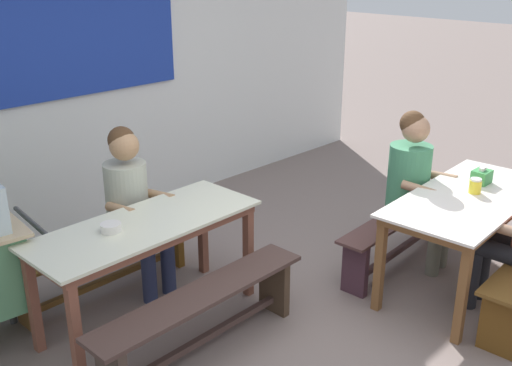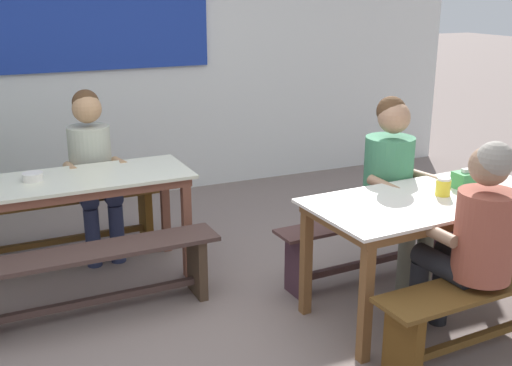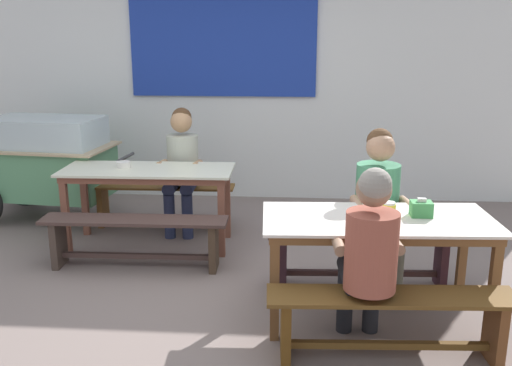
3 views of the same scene
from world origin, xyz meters
The scene contains 14 objects.
ground_plane centered at (0.00, 0.00, 0.00)m, with size 40.00×40.00×0.00m, color slate.
backdrop_wall centered at (-0.01, 2.80, 1.53)m, with size 7.42×0.23×2.91m.
dining_table_far centered at (-0.79, 0.99, 0.68)m, with size 1.62×0.66×0.77m.
dining_table_near centered at (1.18, -0.34, 0.69)m, with size 1.63×0.82×0.77m.
bench_far_back centered at (-0.80, 1.54, 0.29)m, with size 1.53×0.30×0.45m.
bench_far_front centered at (-0.78, 0.44, 0.31)m, with size 1.62×0.32×0.45m.
bench_near_back centered at (1.15, 0.21, 0.29)m, with size 1.53×0.32×0.45m.
bench_near_front centered at (1.21, -0.89, 0.30)m, with size 1.55×0.38×0.45m.
person_right_near_table centered at (1.25, 0.17, 0.75)m, with size 0.49×0.54×1.30m.
person_near_front centered at (1.06, -0.82, 0.71)m, with size 0.44×0.59×1.25m.
person_center_facing centered at (-0.57, 1.48, 0.73)m, with size 0.44×0.56×1.27m.
tissue_box centered at (1.48, -0.28, 0.82)m, with size 0.15×0.12×0.13m.
condiment_jar centered at (1.25, -0.34, 0.82)m, with size 0.09×0.09×0.12m.
soup_bowl centered at (-1.03, 1.03, 0.79)m, with size 0.14×0.14×0.05m, color silver.
Camera 2 is at (-1.31, -3.22, 2.00)m, focal length 43.88 mm.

